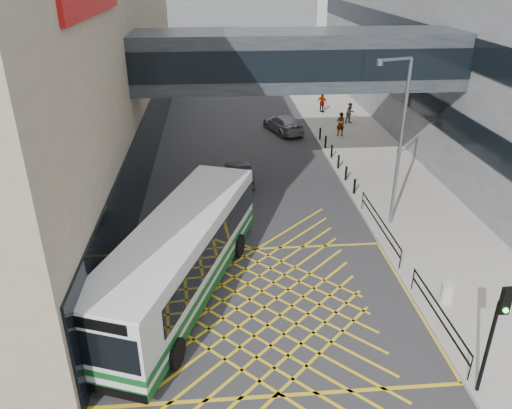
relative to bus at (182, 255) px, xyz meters
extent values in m
plane|color=#333335|center=(3.21, -1.31, -1.79)|extent=(120.00, 120.00, 0.00)
cube|color=black|center=(-2.75, 14.69, 0.21)|extent=(0.10, 41.50, 4.00)
cube|color=black|center=(15.17, 22.69, 2.21)|extent=(0.10, 43.50, 1.60)
cube|color=black|center=(15.17, 22.69, 6.21)|extent=(0.10, 43.50, 1.60)
cube|color=#2A2F35|center=(6.21, 10.69, 5.71)|extent=(20.00, 4.00, 3.00)
cube|color=black|center=(6.21, 8.67, 5.71)|extent=(19.50, 0.06, 1.60)
cube|color=black|center=(6.21, 12.71, 5.71)|extent=(19.50, 0.06, 1.60)
cube|color=#9A958C|center=(12.21, 13.69, -1.71)|extent=(6.00, 54.00, 0.16)
cube|color=gold|center=(3.21, -1.31, -1.79)|extent=(12.00, 9.00, 0.01)
cube|color=silver|center=(-0.04, -0.12, 0.04)|extent=(6.52, 12.03, 2.90)
cube|color=#0F4B1C|center=(-0.04, -0.12, -1.23)|extent=(6.58, 12.08, 0.37)
cube|color=#0F4B1C|center=(-0.04, -0.12, -0.66)|extent=(6.60, 12.09, 0.24)
cube|color=black|center=(0.18, 0.49, 0.41)|extent=(6.07, 10.63, 1.13)
cube|color=black|center=(-2.03, -5.66, 0.30)|extent=(2.35, 0.92, 1.29)
cube|color=black|center=(-2.04, -5.68, 1.27)|extent=(1.84, 0.71, 0.38)
cube|color=silver|center=(-0.04, -0.12, 1.50)|extent=(6.47, 11.92, 0.11)
cube|color=black|center=(-2.04, -5.68, -1.25)|extent=(2.56, 1.01, 0.32)
cube|color=black|center=(1.96, 5.44, -1.25)|extent=(2.56, 1.01, 0.32)
cylinder|color=black|center=(-2.62, -3.30, -1.25)|extent=(0.65, 1.11, 1.07)
cylinder|color=black|center=(-0.08, -4.21, -1.25)|extent=(0.65, 1.11, 1.07)
cylinder|color=black|center=(-0.15, 3.58, -1.25)|extent=(0.65, 1.11, 1.07)
cylinder|color=black|center=(2.39, 2.66, -1.25)|extent=(0.65, 1.11, 1.07)
imported|color=silver|center=(0.05, 5.58, -1.13)|extent=(2.85, 4.45, 1.31)
imported|color=#212327|center=(2.88, 11.20, -1.15)|extent=(1.94, 4.20, 1.28)
imported|color=gray|center=(6.97, 21.23, -1.07)|extent=(3.29, 5.00, 1.44)
cylinder|color=black|center=(9.46, -6.24, 0.07)|extent=(0.12, 0.12, 3.41)
cube|color=black|center=(9.46, -6.46, 1.98)|extent=(0.28, 0.18, 0.85)
sphere|color=#19E533|center=(9.46, -6.56, 1.73)|extent=(0.16, 0.16, 0.16)
cylinder|color=slate|center=(10.39, 4.99, 2.52)|extent=(0.21, 0.21, 8.31)
cube|color=slate|center=(9.60, 4.76, 6.68)|extent=(1.62, 0.57, 0.10)
cylinder|color=slate|center=(8.80, 4.52, 6.60)|extent=(0.36, 0.36, 0.26)
cylinder|color=#ADA89E|center=(10.41, -1.77, -1.20)|extent=(0.50, 0.50, 0.86)
cube|color=black|center=(9.36, -3.31, -0.68)|extent=(0.05, 5.00, 0.05)
cube|color=black|center=(9.36, -3.31, -1.08)|extent=(0.05, 5.00, 0.05)
cube|color=black|center=(9.36, 3.69, -0.68)|extent=(0.05, 6.00, 0.05)
cube|color=black|center=(9.36, 3.69, -1.08)|extent=(0.05, 6.00, 0.05)
cylinder|color=black|center=(9.36, -5.81, -1.13)|extent=(0.04, 0.04, 1.00)
cylinder|color=black|center=(9.36, -0.81, -1.13)|extent=(0.04, 0.04, 1.00)
cylinder|color=black|center=(9.36, 0.69, -1.13)|extent=(0.04, 0.04, 1.00)
cylinder|color=black|center=(9.36, 6.69, -1.13)|extent=(0.04, 0.04, 1.00)
cylinder|color=black|center=(9.46, 8.69, -1.18)|extent=(0.14, 0.14, 0.90)
cylinder|color=black|center=(9.46, 10.69, -1.18)|extent=(0.14, 0.14, 0.90)
cylinder|color=black|center=(9.46, 12.69, -1.18)|extent=(0.14, 0.14, 0.90)
cylinder|color=black|center=(9.46, 14.69, -1.18)|extent=(0.14, 0.14, 0.90)
cylinder|color=black|center=(9.46, 16.69, -1.18)|extent=(0.14, 0.14, 0.90)
cylinder|color=black|center=(9.46, 18.69, -1.18)|extent=(0.14, 0.14, 0.90)
imported|color=gray|center=(11.17, 19.44, -0.70)|extent=(0.83, 0.67, 1.85)
imported|color=gray|center=(12.78, 22.67, -0.77)|extent=(0.96, 0.78, 1.71)
imported|color=gray|center=(11.16, 26.21, -0.76)|extent=(1.08, 1.07, 1.74)
camera|label=1|loc=(1.53, -17.21, 10.51)|focal=35.00mm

